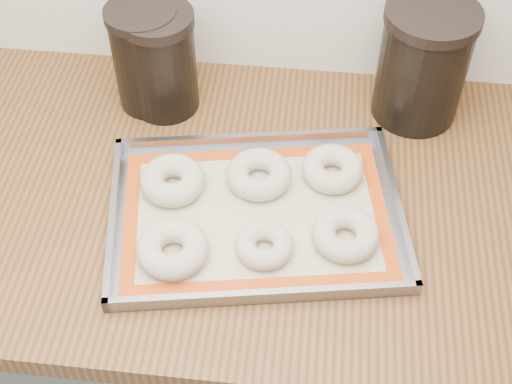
# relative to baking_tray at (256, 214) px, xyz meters

# --- Properties ---
(cabinet) EXTENTS (3.00, 0.65, 0.86)m
(cabinet) POSITION_rel_baking_tray_xyz_m (0.07, 0.05, -0.48)
(cabinet) COLOR slate
(cabinet) RESTS_ON floor
(countertop) EXTENTS (3.06, 0.68, 0.04)m
(countertop) POSITION_rel_baking_tray_xyz_m (0.07, 0.05, -0.03)
(countertop) COLOR brown
(countertop) RESTS_ON cabinet
(baking_tray) EXTENTS (0.51, 0.41, 0.03)m
(baking_tray) POSITION_rel_baking_tray_xyz_m (0.00, 0.00, 0.00)
(baking_tray) COLOR gray
(baking_tray) RESTS_ON countertop
(baking_mat) EXTENTS (0.46, 0.36, 0.00)m
(baking_mat) POSITION_rel_baking_tray_xyz_m (0.00, 0.00, -0.00)
(baking_mat) COLOR #C6B793
(baking_mat) RESTS_ON baking_tray
(bagel_front_left) EXTENTS (0.11, 0.11, 0.04)m
(bagel_front_left) POSITION_rel_baking_tray_xyz_m (-0.12, -0.10, 0.02)
(bagel_front_left) COLOR beige
(bagel_front_left) RESTS_ON baking_mat
(bagel_front_mid) EXTENTS (0.09, 0.09, 0.03)m
(bagel_front_mid) POSITION_rel_baking_tray_xyz_m (0.02, -0.07, 0.01)
(bagel_front_mid) COLOR beige
(bagel_front_mid) RESTS_ON baking_mat
(bagel_front_right) EXTENTS (0.11, 0.11, 0.04)m
(bagel_front_right) POSITION_rel_baking_tray_xyz_m (0.14, -0.04, 0.02)
(bagel_front_right) COLOR beige
(bagel_front_right) RESTS_ON baking_mat
(bagel_back_left) EXTENTS (0.12, 0.12, 0.04)m
(bagel_back_left) POSITION_rel_baking_tray_xyz_m (-0.14, 0.04, 0.02)
(bagel_back_left) COLOR beige
(bagel_back_left) RESTS_ON baking_mat
(bagel_back_mid) EXTENTS (0.11, 0.11, 0.04)m
(bagel_back_mid) POSITION_rel_baking_tray_xyz_m (-0.00, 0.07, 0.02)
(bagel_back_mid) COLOR beige
(bagel_back_mid) RESTS_ON baking_mat
(bagel_back_right) EXTENTS (0.12, 0.12, 0.04)m
(bagel_back_right) POSITION_rel_baking_tray_xyz_m (0.12, 0.10, 0.02)
(bagel_back_right) COLOR beige
(bagel_back_right) RESTS_ON baking_mat
(canister_left) EXTENTS (0.12, 0.12, 0.20)m
(canister_left) POSITION_rel_baking_tray_xyz_m (-0.22, 0.26, 0.09)
(canister_left) COLOR black
(canister_left) RESTS_ON countertop
(canister_mid) EXTENTS (0.13, 0.13, 0.20)m
(canister_mid) POSITION_rel_baking_tray_xyz_m (-0.19, 0.25, 0.09)
(canister_mid) COLOR black
(canister_mid) RESTS_ON countertop
(canister_right) EXTENTS (0.16, 0.16, 0.22)m
(canister_right) POSITION_rel_baking_tray_xyz_m (0.26, 0.28, 0.10)
(canister_right) COLOR black
(canister_right) RESTS_ON countertop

